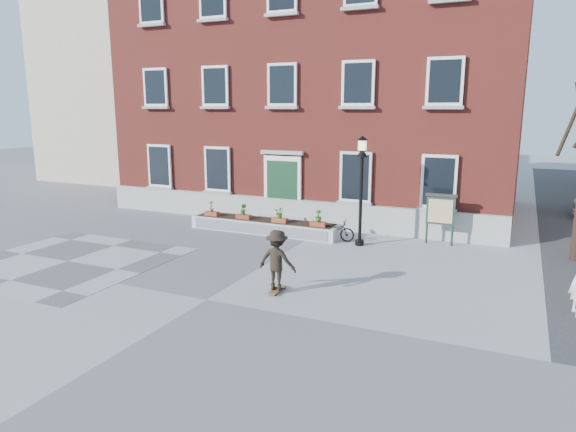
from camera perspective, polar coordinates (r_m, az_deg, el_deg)
The scene contains 9 objects.
ground at distance 13.64m, azimuth -9.04°, elevation -9.19°, with size 100.00×100.00×0.00m, color gray.
checker_patch at distance 18.16m, azimuth -23.30°, elevation -4.64°, with size 6.00×6.00×0.01m, color #565558.
distant_building at distance 39.59m, azimuth -15.37°, elevation 13.88°, with size 10.00×12.00×13.00m, color #C0B39B.
bicycle at distance 19.21m, azimuth 5.10°, elevation -1.57°, with size 0.54×1.55×0.82m, color black.
brick_building at distance 26.20m, azimuth 4.23°, elevation 15.02°, with size 18.40×10.85×12.60m.
planter_assembly at distance 20.45m, azimuth -2.65°, elevation -1.00°, with size 6.20×1.12×1.15m.
lamp_post at distance 18.30m, azimuth 8.17°, elevation 4.47°, with size 0.40×0.40×3.93m.
notice_board at distance 19.21m, azimuth 16.60°, elevation 0.58°, with size 1.10×0.16×1.87m.
skateboarder at distance 13.74m, azimuth -1.22°, elevation -4.94°, with size 1.07×0.78×1.72m.
Camera 1 is at (7.14, -10.54, 4.88)m, focal length 32.00 mm.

